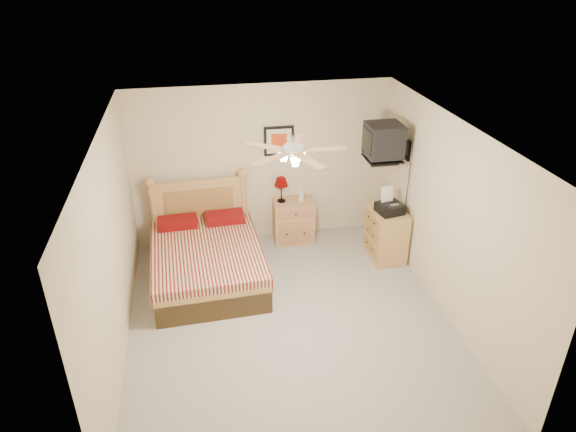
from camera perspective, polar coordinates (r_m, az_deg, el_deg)
floor at (r=6.69m, az=0.15°, el=-11.45°), size 4.50×4.50×0.00m
ceiling at (r=5.48m, az=0.18°, el=9.32°), size 4.00×4.50×0.04m
wall_back at (r=7.99m, az=-2.94°, el=5.76°), size 4.00×0.04×2.50m
wall_front at (r=4.23m, az=6.26°, el=-17.08°), size 4.00×0.04×2.50m
wall_left at (r=5.99m, az=-19.02°, el=-3.79°), size 0.04×4.50×2.50m
wall_right at (r=6.62m, az=17.41°, el=-0.40°), size 0.04×4.50×2.50m
bed at (r=7.18m, az=-9.15°, el=-2.76°), size 1.56×2.00×1.26m
nightstand at (r=8.23m, az=0.59°, el=-0.53°), size 0.65×0.50×0.68m
table_lamp at (r=8.00m, az=-0.75°, el=2.99°), size 0.28×0.28×0.41m
lotion_bottle at (r=8.03m, az=1.51°, el=2.43°), size 0.13×0.13×0.25m
framed_picture at (r=7.88m, az=-1.02°, el=8.35°), size 0.46×0.04×0.46m
dresser at (r=7.88m, az=10.85°, el=-1.92°), size 0.47×0.68×0.80m
fax_machine at (r=7.54m, az=11.32°, el=1.62°), size 0.41×0.43×0.37m
magazine_lower at (r=7.86m, az=10.14°, el=1.42°), size 0.26×0.29×0.02m
magazine_upper at (r=7.87m, az=10.18°, el=1.63°), size 0.23×0.29×0.02m
wall_tv at (r=7.41m, az=11.66°, el=8.05°), size 0.56×0.46×0.58m
ceiling_fan at (r=5.34m, az=0.59°, el=7.23°), size 1.14×1.14×0.28m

